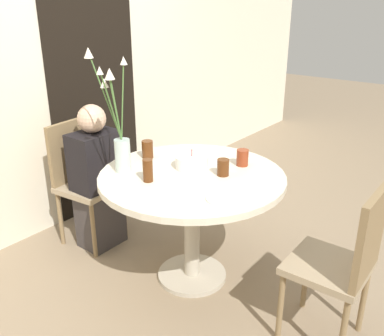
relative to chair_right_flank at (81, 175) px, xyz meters
The scene contains 14 objects.
ground_plane 1.12m from the chair_right_flank, 83.78° to the right, with size 16.00×16.00×0.00m, color #89755B.
wall_back 0.87m from the chair_right_flank, 75.03° to the left, with size 8.00×0.05×2.60m.
doorway_panel 0.78m from the chair_right_flank, 36.76° to the left, with size 0.90×0.01×2.05m.
dining_table 0.98m from the chair_right_flank, 83.78° to the right, with size 1.16×1.16×0.76m.
chair_right_flank is the anchor object (origin of this frame).
chair_left_flank 1.96m from the chair_right_flank, 86.40° to the right, with size 0.41×0.41×0.94m.
birthday_cake 0.97m from the chair_right_flank, 78.64° to the right, with size 0.21×0.21×0.13m.
flower_vase 0.79m from the chair_right_flank, 103.30° to the right, with size 0.27×0.27×0.75m.
side_plate 1.35m from the chair_right_flank, 92.90° to the right, with size 0.20×0.20×0.01m.
drink_glass_0 0.90m from the chair_right_flank, 99.65° to the right, with size 0.06×0.06×0.14m.
drink_glass_1 0.64m from the chair_right_flank, 75.10° to the right, with size 0.08×0.08×0.12m.
drink_glass_2 1.19m from the chair_right_flank, 79.62° to the right, with size 0.07×0.07×0.10m.
drink_glass_3 1.25m from the chair_right_flank, 69.66° to the right, with size 0.08×0.08×0.11m.
person_boy 0.16m from the chair_right_flank, 83.78° to the right, with size 0.34×0.24×1.10m.
Camera 1 is at (-1.93, -1.51, 1.78)m, focal length 40.00 mm.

